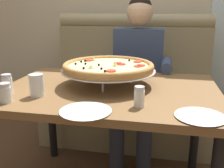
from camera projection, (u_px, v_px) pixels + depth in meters
name	position (u px, v px, depth m)	size (l,w,h in m)	color
booth_bench	(129.00, 94.00, 2.45)	(1.48, 0.78, 1.13)	#998966
dining_table	(110.00, 102.00, 1.52)	(1.24, 0.88, 0.73)	brown
diner_main	(137.00, 68.00, 2.09)	(0.54, 0.64, 1.27)	#2D3342
pizza	(108.00, 67.00, 1.53)	(0.56, 0.56, 0.14)	silver
shaker_oregano	(5.00, 94.00, 1.25)	(0.06, 0.06, 0.10)	white
shaker_parmesan	(139.00, 98.00, 1.19)	(0.05, 0.05, 0.10)	white
shaker_pepper_flakes	(7.00, 86.00, 1.38)	(0.06, 0.06, 0.11)	white
plate_near_left	(200.00, 115.00, 1.08)	(0.22, 0.22, 0.02)	white
plate_near_right	(86.00, 110.00, 1.14)	(0.23, 0.23, 0.02)	white
drinking_glass	(37.00, 87.00, 1.34)	(0.07, 0.07, 0.12)	silver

